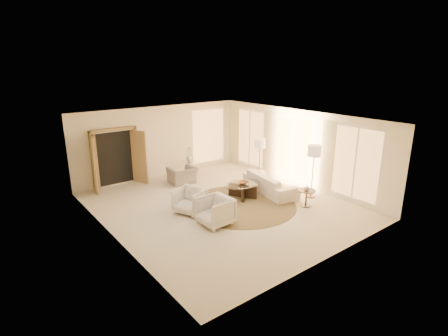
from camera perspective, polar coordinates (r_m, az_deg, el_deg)
room at (r=10.77m, az=-0.39°, el=0.65°), size 7.04×8.04×2.83m
windows_right at (r=13.15m, az=11.41°, el=3.09°), size 0.10×6.40×2.40m
window_back_corner at (r=15.20m, az=-2.51°, el=5.24°), size 1.70×0.10×2.40m
curtains_right at (r=13.72m, az=8.44°, el=3.59°), size 0.06×5.20×2.60m
french_doors at (r=13.24m, az=-17.18°, el=1.49°), size 1.95×0.66×2.16m
area_rug at (r=11.33m, az=2.69°, el=-5.99°), size 4.28×4.28×0.01m
sofa at (r=12.40m, az=7.52°, el=-2.44°), size 1.31×2.43×0.67m
armchair_left at (r=10.69m, az=-5.64°, el=-5.11°), size 1.02×1.05×0.84m
armchair_right at (r=9.86m, az=-1.46°, el=-6.85°), size 0.82×0.87×0.88m
accent_chair at (r=13.27m, az=-6.84°, el=-0.74°), size 1.00×0.69×0.84m
coffee_table at (r=11.83m, az=3.07°, el=-3.42°), size 1.43×1.43×0.49m
end_table at (r=11.41m, az=13.29°, el=-4.33°), size 0.57×0.57×0.54m
side_table at (r=14.26m, az=-5.69°, el=0.28°), size 0.51×0.51×0.59m
floor_lamp_near at (r=13.16m, az=5.87°, el=3.75°), size 0.41×0.41×1.69m
floor_lamp_far at (r=11.88m, az=14.50°, el=2.36°), size 0.44×0.44×1.81m
bowl at (r=11.76m, az=3.09°, el=-2.41°), size 0.41×0.41×0.08m
end_vase at (r=11.32m, az=13.38°, el=-3.14°), size 0.19×0.19×0.17m
side_vase at (r=14.16m, az=-5.74°, el=1.67°), size 0.25×0.25×0.26m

